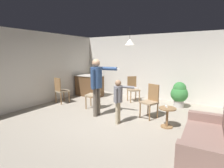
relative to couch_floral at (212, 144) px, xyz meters
The scene contains 15 objects.
ground 2.71m from the couch_floral, 162.92° to the left, with size 7.68×7.68×0.00m, color #9E9384.
wall_back 4.85m from the couch_floral, 122.78° to the left, with size 6.40×0.10×2.70m, color beige.
wall_left 5.91m from the couch_floral, behind, with size 0.10×6.40×2.70m, color beige.
couch_floral is the anchor object (origin of this frame).
kitchen_counter 5.83m from the couch_floral, 149.41° to the left, with size 1.26×0.66×0.95m.
side_table_by_couch 1.56m from the couch_floral, 132.98° to the left, with size 0.44×0.44×0.52m.
person_adult 3.36m from the couch_floral, 163.31° to the left, with size 0.83×0.57×1.74m.
person_child 2.41m from the couch_floral, 162.49° to the left, with size 0.61×0.39×1.21m.
dining_chair_by_counter 4.28m from the couch_floral, 133.29° to the left, with size 0.59×0.59×1.00m.
dining_chair_near_wall 2.35m from the couch_floral, 135.78° to the left, with size 0.54×0.54×1.00m.
dining_chair_centre_back 3.94m from the couch_floral, 157.58° to the left, with size 0.49×0.49×1.00m.
dining_chair_spare 5.36m from the couch_floral, 165.14° to the left, with size 0.49×0.49×1.00m.
potted_plant_corner 3.39m from the couch_floral, 110.01° to the left, with size 0.60×0.60×0.91m.
spare_remote_on_table 1.64m from the couch_floral, 133.09° to the left, with size 0.04×0.13×0.04m, color white.
ceiling_light_pendant 3.62m from the couch_floral, 143.86° to the left, with size 0.32×0.32×0.55m.
Camera 1 is at (2.57, -4.20, 1.87)m, focal length 28.84 mm.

